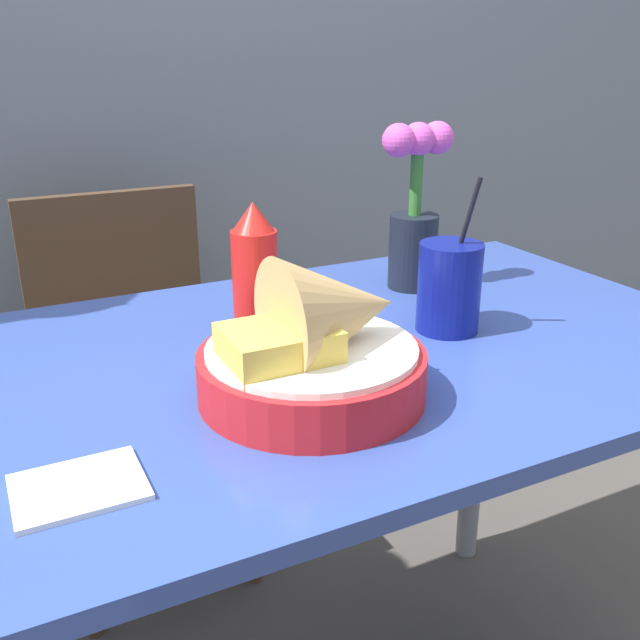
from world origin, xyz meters
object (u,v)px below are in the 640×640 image
object	(u,v)px
ketchup_bottle	(255,273)
flower_vase	(415,213)
food_basket	(320,347)
drink_cup	(449,290)
chair_far_window	(130,350)

from	to	relation	value
ketchup_bottle	flower_vase	world-z (taller)	flower_vase
food_basket	drink_cup	size ratio (longest dim) A/B	1.18
food_basket	flower_vase	distance (m)	0.45
drink_cup	flower_vase	distance (m)	0.22
food_basket	chair_far_window	bearing A→B (deg)	94.49
flower_vase	food_basket	bearing A→B (deg)	-137.93
ketchup_bottle	flower_vase	size ratio (longest dim) A/B	0.70
food_basket	ketchup_bottle	size ratio (longest dim) A/B	1.39
food_basket	flower_vase	bearing A→B (deg)	42.07
chair_far_window	ketchup_bottle	xyz separation A→B (m)	(0.07, -0.62, 0.35)
food_basket	ketchup_bottle	bearing A→B (deg)	88.92
drink_cup	flower_vase	world-z (taller)	flower_vase
chair_far_window	flower_vase	distance (m)	0.77
food_basket	drink_cup	distance (m)	0.28
food_basket	flower_vase	world-z (taller)	flower_vase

